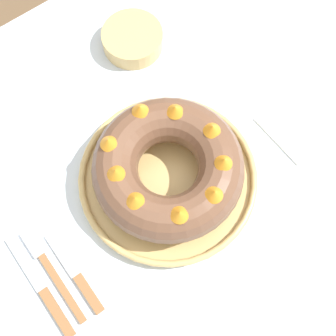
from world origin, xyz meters
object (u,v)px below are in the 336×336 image
(fork, at_px, (49,268))
(serving_dish, at_px, (168,178))
(napkin, at_px, (308,117))
(bundt_cake, at_px, (168,168))
(serving_knife, at_px, (44,292))
(cake_knife, at_px, (78,277))
(side_bowl, at_px, (133,39))

(fork, bearing_deg, serving_dish, 3.41)
(napkin, bearing_deg, bundt_cake, 169.30)
(serving_knife, distance_m, napkin, 0.57)
(cake_knife, distance_m, napkin, 0.51)
(bundt_cake, distance_m, serving_knife, 0.29)
(serving_dish, distance_m, serving_knife, 0.28)
(cake_knife, bearing_deg, side_bowl, 37.46)
(bundt_cake, relative_size, cake_knife, 1.60)
(serving_knife, distance_m, side_bowl, 0.51)
(serving_knife, bearing_deg, fork, 43.97)
(bundt_cake, height_order, fork, bundt_cake)
(fork, bearing_deg, cake_knife, -52.01)
(side_bowl, bearing_deg, serving_dish, -112.58)
(serving_dish, height_order, napkin, serving_dish)
(serving_dish, distance_m, fork, 0.25)
(serving_knife, bearing_deg, serving_dish, 5.54)
(bundt_cake, xyz_separation_m, side_bowl, (0.11, 0.28, -0.05))
(serving_dish, distance_m, bundt_cake, 0.05)
(serving_dish, relative_size, bundt_cake, 1.23)
(serving_dish, xyz_separation_m, bundt_cake, (-0.00, 0.00, 0.05))
(bundt_cake, distance_m, side_bowl, 0.30)
(napkin, bearing_deg, fork, 175.18)
(fork, bearing_deg, side_bowl, 39.04)
(serving_dish, distance_m, cake_knife, 0.23)
(bundt_cake, xyz_separation_m, serving_knife, (-0.28, -0.04, -0.06))
(serving_dish, bearing_deg, side_bowl, 67.42)
(serving_knife, xyz_separation_m, cake_knife, (0.06, -0.01, -0.00))
(fork, relative_size, serving_knife, 0.93)
(serving_dish, bearing_deg, cake_knife, -167.33)
(bundt_cake, height_order, serving_knife, bundt_cake)
(bundt_cake, relative_size, side_bowl, 2.13)
(serving_dish, xyz_separation_m, napkin, (0.29, -0.05, -0.01))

